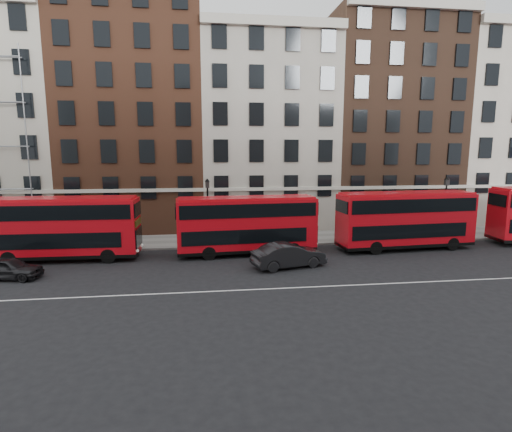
{
  "coord_description": "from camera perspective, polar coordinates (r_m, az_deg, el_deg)",
  "views": [
    {
      "loc": [
        -6.33,
        -23.06,
        7.61
      ],
      "look_at": [
        -2.68,
        5.0,
        3.0
      ],
      "focal_mm": 28.0,
      "sensor_mm": 36.0,
      "label": 1
    }
  ],
  "objects": [
    {
      "name": "kerb",
      "position": [
        32.58,
        4.0,
        -4.13
      ],
      "size": [
        80.0,
        0.3,
        0.16
      ],
      "primitive_type": "cube",
      "color": "gray",
      "rests_on": "ground"
    },
    {
      "name": "pavement",
      "position": [
        34.98,
        3.19,
        -3.2
      ],
      "size": [
        80.0,
        5.0,
        0.15
      ],
      "primitive_type": "cube",
      "color": "gray",
      "rests_on": "ground"
    },
    {
      "name": "lamp_post_left",
      "position": [
        32.29,
        -6.9,
        1.12
      ],
      "size": [
        0.44,
        0.44,
        5.33
      ],
      "color": "black",
      "rests_on": "pavement"
    },
    {
      "name": "bus_c",
      "position": [
        33.12,
        20.53,
        -0.38
      ],
      "size": [
        10.85,
        3.33,
        4.49
      ],
      "rotation": [
        0.0,
        0.0,
        0.07
      ],
      "color": "red",
      "rests_on": "ground"
    },
    {
      "name": "iron_railings",
      "position": [
        36.98,
        2.58,
        -1.61
      ],
      "size": [
        6.6,
        0.06,
        1.0
      ],
      "primitive_type": null,
      "color": "black",
      "rests_on": "pavement"
    },
    {
      "name": "bus_a",
      "position": [
        30.97,
        -26.25,
        -1.41
      ],
      "size": [
        10.67,
        2.81,
        4.46
      ],
      "rotation": [
        0.0,
        0.0,
        -0.02
      ],
      "color": "red",
      "rests_on": "ground"
    },
    {
      "name": "building_terrace",
      "position": [
        41.47,
        0.98,
        12.89
      ],
      "size": [
        64.0,
        11.95,
        22.0
      ],
      "color": "#B8B19F",
      "rests_on": "ground"
    },
    {
      "name": "car_rear",
      "position": [
        28.36,
        -31.89,
        -6.36
      ],
      "size": [
        4.08,
        2.16,
        1.32
      ],
      "primitive_type": "imported",
      "rotation": [
        0.0,
        0.0,
        1.41
      ],
      "color": "black",
      "rests_on": "ground"
    },
    {
      "name": "car_front",
      "position": [
        26.56,
        4.7,
        -5.61
      ],
      "size": [
        5.2,
        2.92,
        1.62
      ],
      "primitive_type": "imported",
      "rotation": [
        0.0,
        0.0,
        1.83
      ],
      "color": "black",
      "rests_on": "ground"
    },
    {
      "name": "lamp_post_right",
      "position": [
        37.82,
        25.4,
        1.47
      ],
      "size": [
        0.44,
        0.44,
        5.33
      ],
      "color": "black",
      "rests_on": "pavement"
    },
    {
      "name": "bus_b",
      "position": [
        29.46,
        -1.39,
        -1.11
      ],
      "size": [
        10.4,
        3.17,
        4.31
      ],
      "rotation": [
        0.0,
        0.0,
        0.07
      ],
      "color": "red",
      "rests_on": "ground"
    },
    {
      "name": "ground",
      "position": [
        25.1,
        7.64,
        -8.48
      ],
      "size": [
        120.0,
        120.0,
        0.0
      ],
      "primitive_type": "plane",
      "color": "black",
      "rests_on": "ground"
    },
    {
      "name": "road_centre_line",
      "position": [
        23.27,
        8.93,
        -9.94
      ],
      "size": [
        70.0,
        0.12,
        0.01
      ],
      "primitive_type": "cube",
      "color": "white",
      "rests_on": "ground"
    }
  ]
}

